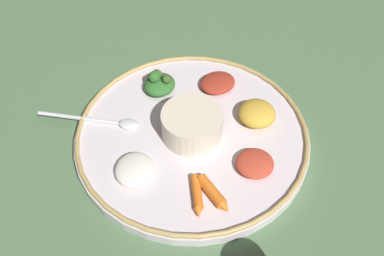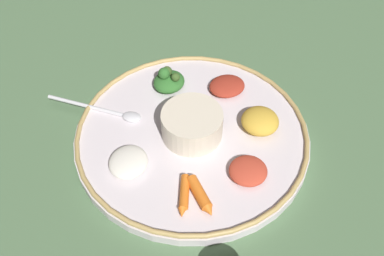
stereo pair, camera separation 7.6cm
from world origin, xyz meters
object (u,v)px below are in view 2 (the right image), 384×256
Objects in this scene: greens_pile at (169,80)px; carrot_near_spoon at (184,196)px; spoon at (109,111)px; center_bowl at (192,124)px; carrot_outer at (201,196)px.

greens_pile reaches higher than carrot_near_spoon.
spoon is 0.22m from carrot_near_spoon.
carrot_near_spoon is (0.15, -0.16, 0.00)m from spoon.
center_bowl is 1.28× the size of greens_pile.
carrot_near_spoon is (0.00, -0.13, -0.02)m from center_bowl.
carrot_outer is at bearing -78.83° from center_bowl.
center_bowl is 0.57× the size of spoon.
carrot_outer is at bearing -71.73° from greens_pile.
spoon is at bearing 132.86° from carrot_near_spoon.
greens_pile is 0.24m from carrot_near_spoon.
center_bowl is 1.41× the size of carrot_near_spoon.
spoon is at bearing 137.38° from carrot_outer.
greens_pile is 1.13× the size of carrot_outer.
center_bowl is 0.16m from spoon.
greens_pile is (-0.05, 0.11, -0.01)m from center_bowl.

